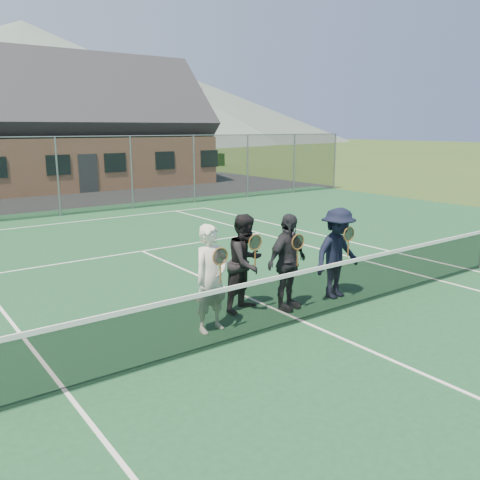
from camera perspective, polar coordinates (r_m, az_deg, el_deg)
The scene contains 14 objects.
ground at distance 26.91m, azimuth -23.58°, elevation 4.36°, with size 220.00×220.00×0.00m, color #324B1B.
court_surface at distance 9.03m, azimuth 7.10°, elevation -9.16°, with size 30.00×30.00×0.02m, color #1C4C2B.
hill_centre at distance 104.59m, azimuth -22.80°, elevation 15.79°, with size 120.00×120.00×22.00m, color slate.
hill_east at distance 118.01m, azimuth -5.41°, elevation 14.25°, with size 90.00×90.00×14.00m, color #516157.
court_markings at distance 9.03m, azimuth 7.10°, elevation -9.07°, with size 11.03×23.83×0.01m.
tennis_net at distance 8.85m, azimuth 7.19°, elevation -5.98°, with size 11.68×0.08×1.10m.
perimeter_fence at distance 20.49m, azimuth -19.78°, elevation 6.73°, with size 30.07×0.07×3.02m.
clubhouse at distance 31.63m, azimuth -18.70°, elevation 13.07°, with size 15.60×8.20×7.70m.
tree_d at distance 43.00m, azimuth -12.20°, elevation 15.53°, with size 3.20×3.20×7.77m.
tree_e at distance 45.82m, azimuth -5.09°, elevation 15.55°, with size 3.20×3.20×7.77m.
player_a at distance 8.33m, azimuth -3.25°, elevation -4.33°, with size 0.70×0.54×1.80m.
player_b at distance 9.27m, azimuth 0.67°, elevation -2.56°, with size 1.04×0.92×1.80m.
player_c at distance 9.35m, azimuth 5.34°, elevation -2.49°, with size 1.12×0.65×1.80m.
player_d at distance 10.14m, azimuth 10.88°, elevation -1.47°, with size 1.21×0.75×1.80m.
Camera 1 is at (-5.82, -6.06, 3.33)m, focal length 38.00 mm.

